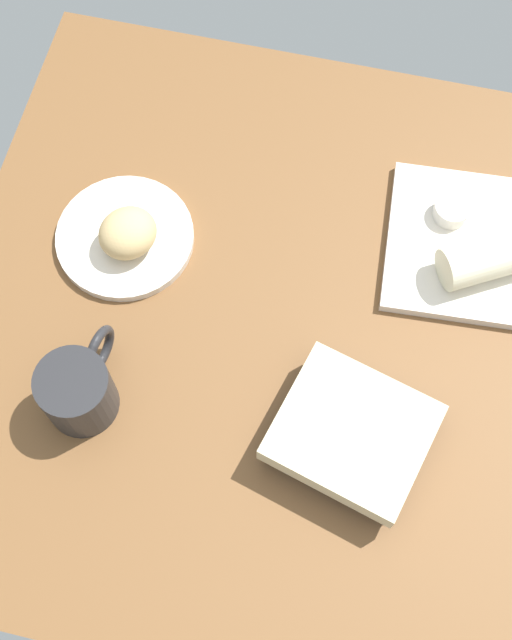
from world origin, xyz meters
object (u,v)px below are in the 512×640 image
(round_plate, at_px, (125,237))
(book_stack, at_px, (352,433))
(scone_pastry, at_px, (128,233))
(square_plate, at_px, (470,246))
(breakfast_wrap, at_px, (494,256))
(sauce_cup, at_px, (452,210))
(coffee_mug, at_px, (79,390))

(round_plate, distance_m, book_stack, 0.42)
(round_plate, relative_size, book_stack, 0.89)
(scone_pastry, xyz_separation_m, book_stack, (-0.34, 0.20, -0.01))
(square_plate, xyz_separation_m, breakfast_wrap, (-0.03, 0.03, 0.04))
(sauce_cup, distance_m, breakfast_wrap, 0.09)
(scone_pastry, distance_m, book_stack, 0.40)
(round_plate, xyz_separation_m, square_plate, (-0.47, -0.09, 0.00))
(scone_pastry, bearing_deg, breakfast_wrap, -171.42)
(sauce_cup, bearing_deg, round_plate, 16.79)
(book_stack, bearing_deg, sauce_cup, -102.82)
(scone_pastry, relative_size, breakfast_wrap, 0.56)
(round_plate, distance_m, scone_pastry, 0.04)
(round_plate, xyz_separation_m, book_stack, (-0.36, 0.21, 0.02))
(sauce_cup, xyz_separation_m, coffee_mug, (0.42, 0.37, 0.02))
(sauce_cup, height_order, book_stack, book_stack)
(round_plate, bearing_deg, coffee_mug, 93.69)
(round_plate, bearing_deg, breakfast_wrap, -172.79)
(breakfast_wrap, bearing_deg, coffee_mug, -88.00)
(breakfast_wrap, height_order, book_stack, breakfast_wrap)
(breakfast_wrap, xyz_separation_m, coffee_mug, (0.48, 0.30, 0.00))
(square_plate, bearing_deg, book_stack, 69.73)
(scone_pastry, bearing_deg, square_plate, -167.25)
(scone_pastry, xyz_separation_m, sauce_cup, (-0.42, -0.14, -0.01))
(sauce_cup, bearing_deg, book_stack, 77.18)
(square_plate, xyz_separation_m, book_stack, (0.11, 0.31, 0.02))
(square_plate, height_order, breakfast_wrap, breakfast_wrap)
(round_plate, height_order, book_stack, book_stack)
(round_plate, bearing_deg, sauce_cup, -163.21)
(sauce_cup, bearing_deg, square_plate, 132.45)
(scone_pastry, bearing_deg, round_plate, -40.99)
(sauce_cup, distance_m, coffee_mug, 0.56)
(sauce_cup, bearing_deg, coffee_mug, 41.37)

